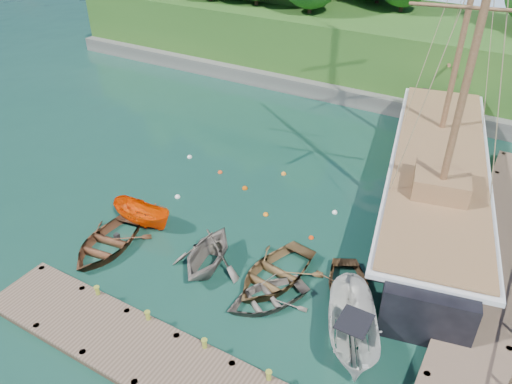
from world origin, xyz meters
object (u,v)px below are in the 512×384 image
rowboat_2 (274,280)px  rowboat_4 (348,294)px  rowboat_3 (266,302)px  rowboat_0 (108,248)px  schooner (435,182)px  motorboat_orange (144,224)px  rowboat_1 (208,267)px  cabin_boat_white (351,345)px

rowboat_2 → rowboat_4: bearing=23.8°
rowboat_2 → rowboat_3: rowboat_2 is taller
rowboat_0 → schooner: bearing=36.3°
rowboat_2 → rowboat_3: (0.38, -1.52, 0.00)m
rowboat_4 → rowboat_2: bearing=167.0°
rowboat_2 → rowboat_4: rowboat_2 is taller
rowboat_0 → motorboat_orange: (0.24, 2.62, 0.00)m
rowboat_1 → rowboat_4: rowboat_1 is taller
rowboat_3 → motorboat_orange: motorboat_orange is taller
rowboat_0 → rowboat_4: bearing=7.0°
rowboat_3 → motorboat_orange: 9.16m
schooner → rowboat_4: bearing=-109.9°
rowboat_3 → schooner: bearing=101.9°
rowboat_1 → cabin_boat_white: (8.07, -0.98, 0.00)m
rowboat_3 → rowboat_4: size_ratio=0.98×
rowboat_4 → schooner: size_ratio=0.14×
rowboat_3 → rowboat_4: (3.10, 2.44, 0.00)m
rowboat_1 → cabin_boat_white: bearing=-16.6°
rowboat_0 → schooner: 19.24m
schooner → motorboat_orange: bearing=-153.2°
rowboat_0 → rowboat_3: bearing=-2.7°
rowboat_4 → schooner: (1.43, 10.10, 1.23)m
rowboat_4 → cabin_boat_white: (1.25, -2.78, 0.00)m
rowboat_4 → motorboat_orange: bearing=155.4°
rowboat_2 → rowboat_4: 3.60m
rowboat_0 → cabin_boat_white: (13.57, 0.52, 0.00)m
rowboat_2 → motorboat_orange: bearing=-172.6°
rowboat_1 → rowboat_4: size_ratio=1.02×
rowboat_0 → rowboat_4: rowboat_0 is taller
cabin_boat_white → schooner: (0.18, 12.88, 1.23)m
rowboat_3 → rowboat_0: bearing=-143.0°
rowboat_3 → cabin_boat_white: bearing=27.3°
rowboat_0 → rowboat_4: size_ratio=1.19×
schooner → rowboat_1: bearing=-136.6°
schooner → rowboat_0: bearing=-147.6°
rowboat_1 → rowboat_3: rowboat_1 is taller
rowboat_2 → rowboat_0: bearing=-155.9°
rowboat_0 → rowboat_2: 9.16m
rowboat_2 → cabin_boat_white: (4.73, -1.86, 0.00)m
rowboat_0 → rowboat_3: 9.26m
rowboat_1 → schooner: schooner is taller
rowboat_0 → cabin_boat_white: 13.58m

